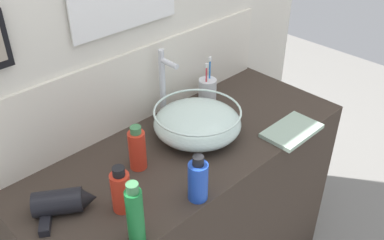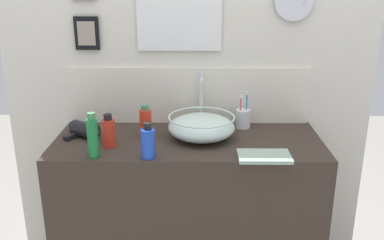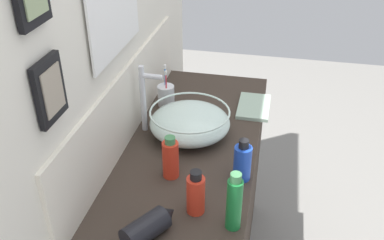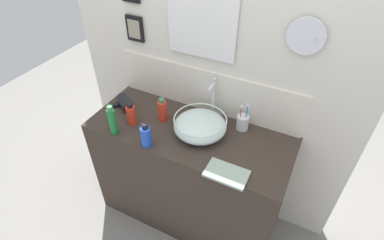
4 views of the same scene
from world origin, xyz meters
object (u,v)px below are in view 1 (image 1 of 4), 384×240
(glass_bowl_sink, at_px, (197,122))
(soap_dispenser, at_px, (121,191))
(toothbrush_cup, at_px, (207,89))
(lotion_bottle, at_px, (137,149))
(shampoo_bottle, at_px, (198,180))
(spray_bottle, at_px, (135,215))
(hair_drier, at_px, (63,203))
(hand_towel, at_px, (292,131))
(faucet, at_px, (164,81))

(glass_bowl_sink, xyz_separation_m, soap_dispenser, (-0.43, -0.11, 0.01))
(toothbrush_cup, xyz_separation_m, lotion_bottle, (-0.49, -0.15, 0.03))
(shampoo_bottle, xyz_separation_m, soap_dispenser, (-0.20, 0.13, 0.00))
(lotion_bottle, bearing_deg, spray_bottle, -128.98)
(spray_bottle, bearing_deg, toothbrush_cup, 29.81)
(hair_drier, relative_size, hand_towel, 0.90)
(hand_towel, bearing_deg, shampoo_bottle, 180.00)
(faucet, bearing_deg, soap_dispenser, -145.40)
(hair_drier, height_order, soap_dispenser, soap_dispenser)
(faucet, xyz_separation_m, lotion_bottle, (-0.27, -0.17, -0.09))
(glass_bowl_sink, height_order, faucet, faucet)
(hair_drier, bearing_deg, lotion_bottle, 2.02)
(toothbrush_cup, height_order, hand_towel, toothbrush_cup)
(faucet, bearing_deg, glass_bowl_sink, -90.00)
(hair_drier, distance_m, lotion_bottle, 0.29)
(shampoo_bottle, bearing_deg, soap_dispenser, 147.28)
(faucet, distance_m, hand_towel, 0.53)
(lotion_bottle, bearing_deg, toothbrush_cup, 16.84)
(glass_bowl_sink, distance_m, faucet, 0.21)
(glass_bowl_sink, xyz_separation_m, faucet, (0.00, 0.18, 0.10))
(hair_drier, bearing_deg, spray_bottle, -69.02)
(glass_bowl_sink, bearing_deg, hand_towel, -41.16)
(toothbrush_cup, bearing_deg, glass_bowl_sink, -144.07)
(hand_towel, bearing_deg, soap_dispenser, 169.86)
(toothbrush_cup, bearing_deg, faucet, 173.24)
(toothbrush_cup, height_order, soap_dispenser, toothbrush_cup)
(hair_drier, height_order, shampoo_bottle, shampoo_bottle)
(soap_dispenser, bearing_deg, shampoo_bottle, -32.72)
(faucet, height_order, lotion_bottle, faucet)
(spray_bottle, height_order, soap_dispenser, spray_bottle)
(toothbrush_cup, relative_size, lotion_bottle, 1.17)
(lotion_bottle, bearing_deg, hand_towel, -24.44)
(faucet, xyz_separation_m, hand_towel, (0.27, -0.42, -0.15))
(faucet, height_order, hair_drier, faucet)
(faucet, bearing_deg, shampoo_bottle, -119.05)
(lotion_bottle, relative_size, soap_dispenser, 1.04)
(faucet, bearing_deg, toothbrush_cup, -6.76)
(shampoo_bottle, bearing_deg, hand_towel, -0.00)
(faucet, xyz_separation_m, shampoo_bottle, (-0.23, -0.42, -0.09))
(glass_bowl_sink, distance_m, shampoo_bottle, 0.33)
(spray_bottle, distance_m, hand_towel, 0.75)
(hair_drier, bearing_deg, shampoo_bottle, -35.76)
(hair_drier, bearing_deg, faucet, 18.15)
(lotion_bottle, bearing_deg, hair_drier, -177.98)
(soap_dispenser, relative_size, hand_towel, 0.69)
(faucet, relative_size, toothbrush_cup, 1.50)
(glass_bowl_sink, height_order, toothbrush_cup, toothbrush_cup)
(glass_bowl_sink, bearing_deg, toothbrush_cup, 35.93)
(faucet, relative_size, shampoo_bottle, 1.79)
(glass_bowl_sink, distance_m, hair_drier, 0.56)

